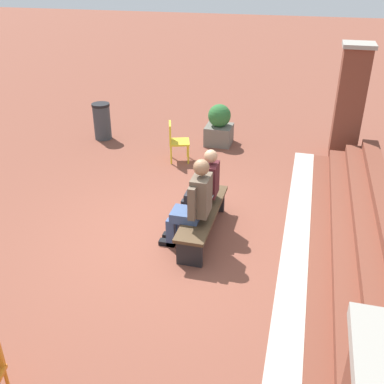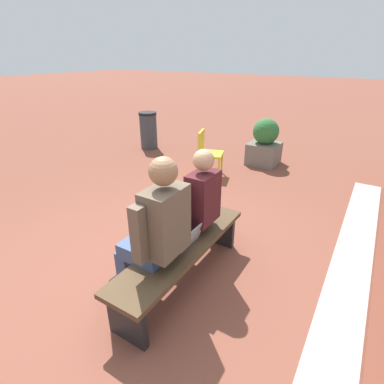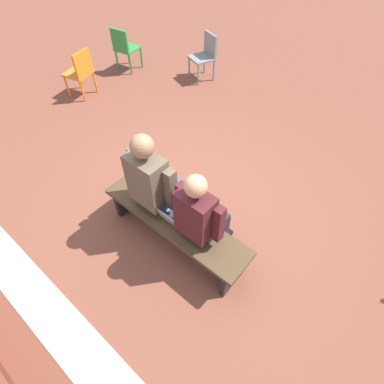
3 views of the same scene
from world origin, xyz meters
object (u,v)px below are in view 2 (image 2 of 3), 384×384
at_px(person_adult, 155,230).
at_px(planter, 265,143).
at_px(bench, 182,253).
at_px(laptop, 185,239).
at_px(litter_bin, 148,130).
at_px(plastic_chair_near_bench_left, 207,151).
at_px(person_student, 194,206).

relative_size(person_adult, planter, 1.52).
bearing_deg(bench, laptop, 160.43).
distance_m(person_adult, litter_bin, 5.00).
height_order(bench, litter_bin, litter_bin).
xyz_separation_m(person_adult, laptop, (-0.34, 0.08, -0.25)).
height_order(bench, laptop, laptop).
bearing_deg(laptop, plastic_chair_near_bench_left, -154.91).
bearing_deg(laptop, bench, -19.57).
xyz_separation_m(person_student, litter_bin, (-3.19, -3.22, -0.28)).
relative_size(bench, person_student, 1.36).
height_order(person_student, litter_bin, person_student).
bearing_deg(litter_bin, bench, 43.17).
distance_m(bench, laptop, 0.15).
relative_size(plastic_chair_near_bench_left, litter_bin, 0.98).
bearing_deg(person_student, person_adult, -0.56).
height_order(laptop, litter_bin, litter_bin).
relative_size(bench, plastic_chair_near_bench_left, 2.14).
xyz_separation_m(bench, person_student, (-0.32, -0.07, 0.35)).
bearing_deg(laptop, person_adult, -14.10).
height_order(bench, planter, planter).
bearing_deg(laptop, litter_bin, -136.45).
bearing_deg(laptop, planter, -171.86).
height_order(person_student, person_adult, person_adult).
bearing_deg(planter, person_student, 7.55).
distance_m(person_adult, planter, 4.21).
xyz_separation_m(bench, laptop, (-0.03, 0.01, 0.15)).
bearing_deg(litter_bin, plastic_chair_near_bench_left, 68.32).
bearing_deg(person_adult, plastic_chair_near_bench_left, -158.83).
distance_m(bench, litter_bin, 4.81).
bearing_deg(bench, person_student, -168.32).
distance_m(person_student, person_adult, 0.62).
height_order(bench, person_student, person_student).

